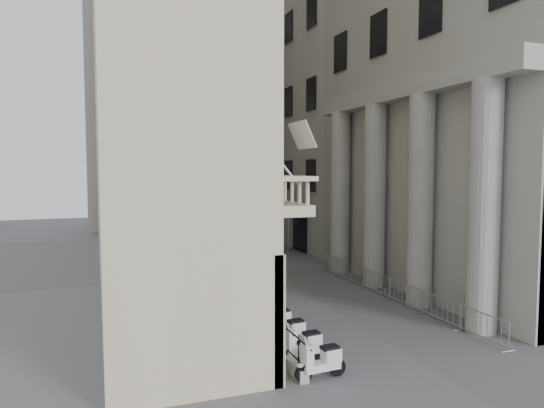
{
  "coord_description": "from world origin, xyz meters",
  "views": [
    {
      "loc": [
        -10.06,
        -9.0,
        6.5
      ],
      "look_at": [
        -0.69,
        16.89,
        4.5
      ],
      "focal_mm": 32.0,
      "sensor_mm": 36.0,
      "label": 1
    }
  ],
  "objects": [
    {
      "name": "scooter_6",
      "position": [
        -3.67,
        12.5,
        0.0
      ],
      "size": [
        1.44,
        0.66,
        1.5
      ],
      "primitive_type": null,
      "rotation": [
        0.0,
        0.0,
        1.65
      ],
      "color": "white",
      "rests_on": "ground"
    },
    {
      "name": "barrier_2",
      "position": [
        3.56,
        10.12,
        0.0
      ],
      "size": [
        0.6,
        2.4,
        1.1
      ],
      "primitive_type": null,
      "color": "#ADB1B5",
      "rests_on": "ground"
    },
    {
      "name": "scooter_12",
      "position": [
        -3.67,
        20.81,
        0.0
      ],
      "size": [
        1.44,
        0.66,
        1.5
      ],
      "primitive_type": null,
      "rotation": [
        0.0,
        0.0,
        1.65
      ],
      "color": "white",
      "rests_on": "ground"
    },
    {
      "name": "scooter_8",
      "position": [
        -3.67,
        15.27,
        0.0
      ],
      "size": [
        1.44,
        0.66,
        1.5
      ],
      "primitive_type": null,
      "rotation": [
        0.0,
        0.0,
        1.65
      ],
      "color": "white",
      "rests_on": "ground"
    },
    {
      "name": "scooter_11",
      "position": [
        -3.67,
        19.43,
        0.0
      ],
      "size": [
        1.44,
        0.66,
        1.5
      ],
      "primitive_type": null,
      "rotation": [
        0.0,
        0.0,
        1.65
      ],
      "color": "white",
      "rests_on": "ground"
    },
    {
      "name": "barrier_0",
      "position": [
        3.56,
        5.12,
        0.0
      ],
      "size": [
        0.6,
        2.4,
        1.1
      ],
      "primitive_type": null,
      "color": "#ADB1B5",
      "rests_on": "ground"
    },
    {
      "name": "scooter_1",
      "position": [
        -3.67,
        5.56,
        0.0
      ],
      "size": [
        1.44,
        0.66,
        1.5
      ],
      "primitive_type": null,
      "rotation": [
        0.0,
        0.0,
        1.65
      ],
      "color": "white",
      "rests_on": "ground"
    },
    {
      "name": "far_building",
      "position": [
        0.0,
        48.0,
        15.0
      ],
      "size": [
        22.0,
        10.0,
        30.0
      ],
      "primitive_type": "cube",
      "color": "#AFADA5",
      "rests_on": "ground"
    },
    {
      "name": "street_lamp",
      "position": [
        -3.91,
        22.52,
        4.93
      ],
      "size": [
        2.5,
        1.28,
        8.27
      ],
      "rotation": [
        0.0,
        0.0,
        -0.43
      ],
      "color": "#94979C",
      "rests_on": "ground"
    },
    {
      "name": "scooter_4",
      "position": [
        -3.67,
        9.72,
        0.0
      ],
      "size": [
        1.44,
        0.66,
        1.5
      ],
      "primitive_type": null,
      "rotation": [
        0.0,
        0.0,
        1.65
      ],
      "color": "white",
      "rests_on": "ground"
    },
    {
      "name": "scooter_13",
      "position": [
        -3.67,
        22.2,
        0.0
      ],
      "size": [
        1.44,
        0.66,
        1.5
      ],
      "primitive_type": null,
      "rotation": [
        0.0,
        0.0,
        1.65
      ],
      "color": "white",
      "rests_on": "ground"
    },
    {
      "name": "pedestrian_b",
      "position": [
        1.37,
        33.53,
        0.9
      ],
      "size": [
        1.11,
        1.09,
        1.8
      ],
      "primitive_type": "imported",
      "rotation": [
        0.0,
        0.0,
        2.44
      ],
      "color": "black",
      "rests_on": "ground"
    },
    {
      "name": "scooter_5",
      "position": [
        -3.67,
        11.11,
        0.0
      ],
      "size": [
        1.44,
        0.66,
        1.5
      ],
      "primitive_type": null,
      "rotation": [
        0.0,
        0.0,
        1.65
      ],
      "color": "white",
      "rests_on": "ground"
    },
    {
      "name": "security_tent",
      "position": [
        -3.6,
        20.25,
        2.5
      ],
      "size": [
        3.68,
        3.68,
        2.99
      ],
      "color": "white",
      "rests_on": "ground"
    },
    {
      "name": "pedestrian_a",
      "position": [
        2.02,
        28.28,
        0.82
      ],
      "size": [
        0.7,
        0.58,
        1.64
      ],
      "primitive_type": "imported",
      "rotation": [
        0.0,
        0.0,
        3.5
      ],
      "color": "black",
      "rests_on": "ground"
    },
    {
      "name": "barrier_4",
      "position": [
        3.56,
        15.12,
        0.0
      ],
      "size": [
        0.6,
        2.4,
        1.1
      ],
      "primitive_type": null,
      "color": "#ADB1B5",
      "rests_on": "ground"
    },
    {
      "name": "scooter_10",
      "position": [
        -3.67,
        18.04,
        0.0
      ],
      "size": [
        1.44,
        0.66,
        1.5
      ],
      "primitive_type": null,
      "rotation": [
        0.0,
        0.0,
        1.65
      ],
      "color": "white",
      "rests_on": "ground"
    },
    {
      "name": "pedestrian_c",
      "position": [
        -0.96,
        31.32,
        0.82
      ],
      "size": [
        0.95,
        0.85,
        1.63
      ],
      "primitive_type": "imported",
      "rotation": [
        0.0,
        0.0,
        3.66
      ],
      "color": "black",
      "rests_on": "ground"
    },
    {
      "name": "barrier_3",
      "position": [
        3.56,
        12.62,
        0.0
      ],
      "size": [
        0.6,
        2.4,
        1.1
      ],
      "primitive_type": null,
      "color": "#ADB1B5",
      "rests_on": "ground"
    },
    {
      "name": "iron_fence",
      "position": [
        -4.3,
        18.0,
        0.0
      ],
      "size": [
        0.3,
        28.0,
        1.4
      ],
      "primitive_type": null,
      "color": "black",
      "rests_on": "ground"
    },
    {
      "name": "info_kiosk",
      "position": [
        -2.88,
        22.69,
        0.89
      ],
      "size": [
        0.38,
        0.86,
        1.75
      ],
      "rotation": [
        0.0,
        0.0,
        -0.16
      ],
      "color": "black",
      "rests_on": "ground"
    },
    {
      "name": "scooter_7",
      "position": [
        -3.67,
        13.88,
        0.0
      ],
      "size": [
        1.44,
        0.66,
        1.5
      ],
      "primitive_type": null,
      "rotation": [
        0.0,
        0.0,
        1.65
      ],
      "color": "white",
      "rests_on": "ground"
    },
    {
      "name": "scooter_9",
      "position": [
        -3.67,
        16.65,
        0.0
      ],
      "size": [
        1.44,
        0.66,
        1.5
      ],
      "primitive_type": null,
      "rotation": [
        0.0,
        0.0,
        1.65
      ],
      "color": "white",
      "rests_on": "ground"
    },
    {
      "name": "scooter_0",
      "position": [
        -3.67,
        4.18,
        0.0
      ],
      "size": [
        1.44,
        0.66,
        1.5
      ],
      "primitive_type": null,
      "rotation": [
        0.0,
        0.0,
        1.65
      ],
      "color": "white",
      "rests_on": "ground"
    },
    {
      "name": "blue_awning",
      "position": [
        4.15,
        26.0,
        0.0
      ],
      "size": [
        1.6,
        3.0,
        3.0
      ],
      "primitive_type": null,
      "color": "navy",
      "rests_on": "ground"
    },
    {
      "name": "flag",
      "position": [
        -4.0,
        5.0,
        0.0
      ],
      "size": [
        1.0,
        1.4,
        8.2
      ],
      "primitive_type": null,
      "color": "#9E0C11",
      "rests_on": "ground"
    },
    {
      "name": "barrier_5",
      "position": [
        3.56,
        17.62,
        0.0
      ],
      "size": [
        0.6,
        2.4,
        1.1
      ],
      "primitive_type": null,
      "color": "#ADB1B5",
      "rests_on": "ground"
    },
    {
      "name": "barrier_1",
      "position": [
        3.56,
        7.62,
        0.0
      ],
      "size": [
        0.6,
        2.4,
        1.1
      ],
      "primitive_type": null,
      "color": "#ADB1B5",
      "rests_on": "ground"
    },
    {
      "name": "scooter_3",
      "position": [
        -3.67,
        8.34,
        0.0
      ],
      "size": [
        1.44,
        0.66,
        1.5
      ],
      "primitive_type": null,
      "rotation": [
        0.0,
        0.0,
        1.65
      ],
      "color": "white",
      "rests_on": "ground"
    },
    {
      "name": "scooter_2",
      "position": [
        -3.67,
        6.95,
        0.0
      ],
      "size": [
        1.44,
        0.66,
        1.5
      ],
      "primitive_type": null,
      "rotation": [
        0.0,
        0.0,
        1.65
      ],
      "color": "white",
      "rests_on": "ground"
    }
  ]
}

